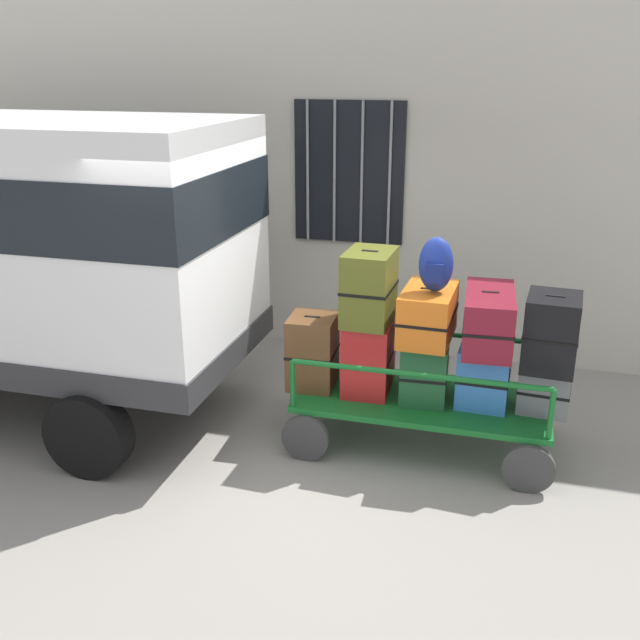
{
  "coord_description": "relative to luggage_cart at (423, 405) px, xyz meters",
  "views": [
    {
      "loc": [
        1.62,
        -5.16,
        3.12
      ],
      "look_at": [
        0.1,
        0.33,
        1.05
      ],
      "focal_mm": 39.98,
      "sensor_mm": 36.0,
      "label": 1
    }
  ],
  "objects": [
    {
      "name": "ground_plane",
      "position": [
        -1.01,
        -0.33,
        -0.36
      ],
      "size": [
        40.0,
        40.0,
        0.0
      ],
      "primitive_type": "plane",
      "color": "gray"
    },
    {
      "name": "suitcase_center_bottom",
      "position": [
        0.0,
        0.02,
        0.34
      ],
      "size": [
        0.42,
        0.6,
        0.51
      ],
      "color": "#194C28",
      "rests_on": "luggage_cart"
    },
    {
      "name": "suitcase_left_bottom",
      "position": [
        -0.97,
        -0.03,
        0.4
      ],
      "size": [
        0.42,
        0.46,
        0.64
      ],
      "color": "brown",
      "rests_on": "luggage_cart"
    },
    {
      "name": "suitcase_midleft_bottom",
      "position": [
        -0.48,
        0.04,
        0.4
      ],
      "size": [
        0.41,
        0.61,
        0.63
      ],
      "color": "#B21E1E",
      "rests_on": "luggage_cart"
    },
    {
      "name": "luggage_cart",
      "position": [
        0.0,
        0.0,
        0.0
      ],
      "size": [
        2.17,
        1.11,
        0.45
      ],
      "color": "#146023",
      "rests_on": "ground"
    },
    {
      "name": "suitcase_center_middle",
      "position": [
        0.0,
        0.03,
        0.81
      ],
      "size": [
        0.44,
        0.71,
        0.44
      ],
      "color": "orange",
      "rests_on": "suitcase_center_bottom"
    },
    {
      "name": "suitcase_right_middle",
      "position": [
        0.97,
        -0.03,
        0.78
      ],
      "size": [
        0.45,
        0.52,
        0.6
      ],
      "color": "black",
      "rests_on": "suitcase_right_bottom"
    },
    {
      "name": "suitcase_midright_middle",
      "position": [
        0.48,
        0.03,
        0.82
      ],
      "size": [
        0.43,
        0.85,
        0.46
      ],
      "color": "maroon",
      "rests_on": "suitcase_midright_bottom"
    },
    {
      "name": "suitcase_right_bottom",
      "position": [
        0.97,
        -0.01,
        0.28
      ],
      "size": [
        0.43,
        0.35,
        0.4
      ],
      "color": "slate",
      "rests_on": "luggage_cart"
    },
    {
      "name": "building_wall",
      "position": [
        -1.01,
        2.19,
        2.13
      ],
      "size": [
        12.0,
        0.38,
        5.0
      ],
      "color": "beige",
      "rests_on": "ground"
    },
    {
      "name": "cart_railing",
      "position": [
        -0.0,
        -0.0,
        0.43
      ],
      "size": [
        2.06,
        0.98,
        0.42
      ],
      "color": "#146023",
      "rests_on": "luggage_cart"
    },
    {
      "name": "suitcase_midright_bottom",
      "position": [
        0.48,
        -0.02,
        0.33
      ],
      "size": [
        0.43,
        0.41,
        0.51
      ],
      "color": "#3372C6",
      "rests_on": "luggage_cart"
    },
    {
      "name": "backpack",
      "position": [
        0.05,
        -0.04,
        1.25
      ],
      "size": [
        0.27,
        0.22,
        0.44
      ],
      "color": "navy",
      "rests_on": "suitcase_center_middle"
    },
    {
      "name": "suitcase_midleft_middle",
      "position": [
        -0.48,
        -0.03,
        1.02
      ],
      "size": [
        0.4,
        0.54,
        0.62
      ],
      "color": "#4C5119",
      "rests_on": "suitcase_midleft_bottom"
    }
  ]
}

